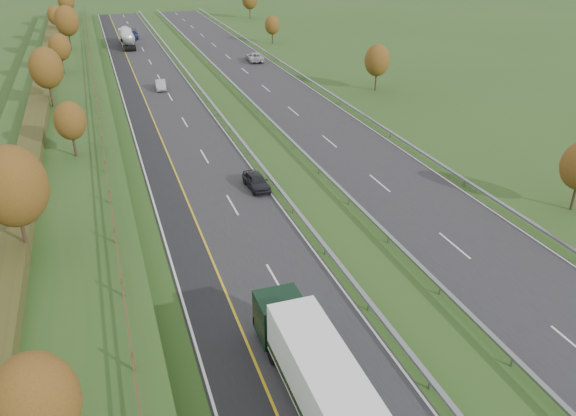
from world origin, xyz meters
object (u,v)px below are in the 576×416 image
at_px(car_small_far, 133,35).
at_px(road_tanker, 127,37).
at_px(car_silver_mid, 161,85).
at_px(box_lorry, 330,400).
at_px(car_oncoming, 254,57).
at_px(car_dark_near, 256,181).

bearing_deg(car_small_far, road_tanker, -97.05).
distance_m(car_silver_mid, car_small_far, 44.02).
xyz_separation_m(box_lorry, car_oncoming, (19.20, 79.71, -1.53)).
xyz_separation_m(car_dark_near, car_small_far, (-3.63, 81.91, 0.11)).
bearing_deg(road_tanker, box_lorry, -89.54).
relative_size(car_dark_near, car_small_far, 0.74).
bearing_deg(box_lorry, car_small_far, 89.52).
bearing_deg(car_silver_mid, box_lorry, -86.25).
xyz_separation_m(car_silver_mid, car_small_far, (-0.08, 44.02, 0.15)).
bearing_deg(car_oncoming, road_tanker, -41.84).
distance_m(box_lorry, car_small_far, 109.72).
distance_m(box_lorry, car_oncoming, 82.01).
height_order(car_silver_mid, car_oncoming, car_oncoming).
relative_size(road_tanker, car_small_far, 2.00).
bearing_deg(road_tanker, car_dark_near, -85.81).
relative_size(car_silver_mid, car_small_far, 0.72).
bearing_deg(car_silver_mid, car_dark_near, -80.02).
relative_size(road_tanker, car_dark_near, 2.71).
relative_size(road_tanker, car_silver_mid, 2.77).
distance_m(road_tanker, car_small_far, 8.83).
xyz_separation_m(box_lorry, car_silver_mid, (1.00, 65.69, -1.62)).
height_order(road_tanker, car_dark_near, road_tanker).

